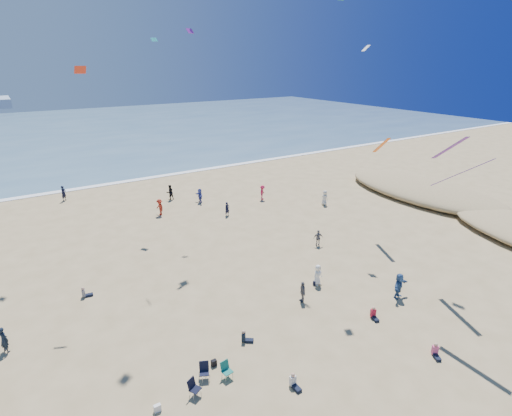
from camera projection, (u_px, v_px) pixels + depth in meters
ground at (308, 408)px, 20.05m from camera, size 220.00×220.00×0.00m
ocean at (52, 133)px, 95.02m from camera, size 220.00×100.00×0.06m
surf_line at (101, 185)px, 55.55m from camera, size 220.00×1.20×0.08m
standing_flyers at (228, 231)px, 38.66m from camera, size 36.41×44.39×1.94m
seated_group at (278, 330)px, 25.18m from camera, size 17.23×18.60×0.84m
chair_cluster at (209, 377)px, 21.38m from camera, size 2.74×1.60×1.00m
white_tote at (157, 408)px, 19.82m from camera, size 0.35×0.20×0.40m
black_backpack at (214, 363)px, 22.80m from camera, size 0.30×0.22×0.38m
navy_bag at (315, 283)px, 30.98m from camera, size 0.28×0.18×0.34m
kites_aloft at (302, 60)px, 29.44m from camera, size 41.83×37.03×27.37m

